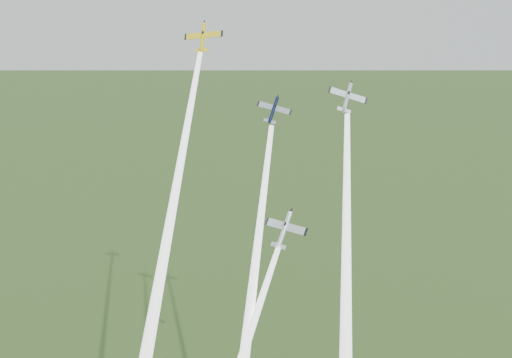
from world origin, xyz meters
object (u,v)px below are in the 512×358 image
at_px(plane_navy, 273,110).
at_px(plane_silver_low, 284,229).
at_px(plane_yellow, 203,37).
at_px(plane_silver_right, 347,97).

distance_m(plane_navy, plane_silver_low, 23.15).
bearing_deg(plane_yellow, plane_navy, -8.81).
bearing_deg(plane_yellow, plane_silver_right, -11.65).
relative_size(plane_navy, plane_silver_right, 0.94).
xyz_separation_m(plane_silver_right, plane_silver_low, (-9.37, -9.19, -21.73)).
bearing_deg(plane_silver_right, plane_yellow, 158.83).
relative_size(plane_yellow, plane_silver_low, 0.92).
bearing_deg(plane_yellow, plane_silver_low, -38.75).
relative_size(plane_silver_right, plane_silver_low, 0.83).
height_order(plane_silver_right, plane_silver_low, plane_silver_right).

